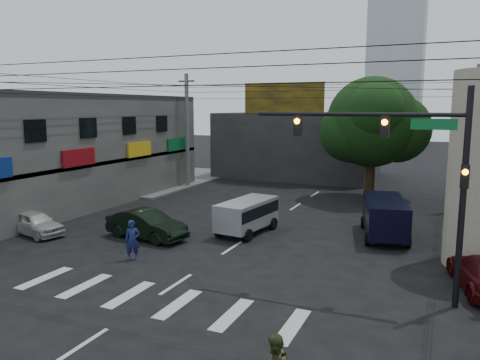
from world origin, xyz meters
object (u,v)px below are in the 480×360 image
Objects in this scene: utility_pole_far_left at (187,131)px; silver_minivan at (247,217)px; white_compact at (36,223)px; street_tree at (372,122)px; navy_van at (385,218)px; dark_sedan at (147,225)px; traffic_gantry at (409,160)px; traffic_officer at (132,240)px; utility_pole_far_right at (474,138)px.

utility_pole_far_left reaches higher than silver_minivan.
white_compact is 0.92× the size of silver_minivan.
street_tree is 11.39m from navy_van.
street_tree is 18.19m from dark_sedan.
utility_pole_far_left reaches higher than traffic_gantry.
navy_van reaches higher than white_compact.
utility_pole_far_left is 15.61m from silver_minivan.
dark_sedan is 2.59× the size of traffic_officer.
utility_pole_far_left is 21.00m from utility_pole_far_right.
traffic_gantry is 0.78× the size of utility_pole_far_right.
white_compact is at bearing 115.58° from dark_sedan.
street_tree is at bearing 3.95° from utility_pole_far_left.
traffic_gantry is 0.78× the size of utility_pole_far_left.
silver_minivan reaches higher than dark_sedan.
traffic_officer is at bearing 118.10° from navy_van.
traffic_gantry reaches higher than dark_sedan.
traffic_gantry is 4.10× the size of traffic_officer.
traffic_officer reaches higher than silver_minivan.
traffic_gantry is (3.82, -18.00, -0.64)m from street_tree.
dark_sedan is (-12.41, 2.69, -4.11)m from traffic_gantry.
utility_pole_far_right is at bearing -37.76° from dark_sedan.
navy_van is at bearing 101.21° from traffic_gantry.
street_tree is 20.22m from traffic_officer.
white_compact is at bearing 176.91° from traffic_gantry.
navy_van is (6.68, 2.09, 0.11)m from silver_minivan.
navy_van reaches higher than silver_minivan.
utility_pole_far_right is 22.40m from traffic_officer.
traffic_officer is (7.31, -17.34, -3.72)m from utility_pole_far_left.
traffic_gantry is at bearing -78.01° from street_tree.
navy_van is at bearing 1.33° from traffic_officer.
traffic_officer reaches higher than dark_sedan.
dark_sedan is at bearing -136.50° from utility_pole_far_right.
white_compact is 0.74× the size of navy_van.
utility_pole_far_left is 19.48m from navy_van.
utility_pole_far_left is at bearing -176.05° from street_tree.
street_tree is 14.56m from utility_pole_far_left.
silver_minivan is at bearing 145.26° from traffic_gantry.
street_tree is at bearing 29.31° from traffic_officer.
utility_pole_far_right reaches higher than dark_sedan.
traffic_officer is at bearing -111.40° from street_tree.
silver_minivan is 7.00m from navy_van.
utility_pole_far_right is 26.52m from white_compact.
utility_pole_far_left is 19.18m from traffic_officer.
street_tree is 22.73m from white_compact.
navy_van is at bearing -65.81° from silver_minivan.
traffic_officer is at bearing -128.29° from utility_pole_far_right.
silver_minivan is (-8.22, 5.70, -3.96)m from traffic_gantry.
utility_pole_far_left is at bearing 73.59° from traffic_officer.
utility_pole_far_left is 16.52m from white_compact.
traffic_gantry is 13.34m from dark_sedan.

